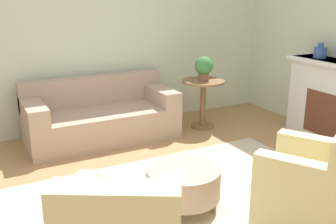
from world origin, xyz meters
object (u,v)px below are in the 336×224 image
(armchair_right, at_px, (316,188))
(potted_plant_on_side_table, at_px, (204,67))
(ottoman_table, at_px, (183,182))
(side_table, at_px, (203,95))
(vase_mantel_near, at_px, (320,52))
(couch, at_px, (100,117))

(armchair_right, height_order, potted_plant_on_side_table, potted_plant_on_side_table)
(ottoman_table, bearing_deg, side_table, 53.21)
(ottoman_table, relative_size, vase_mantel_near, 3.27)
(armchair_right, distance_m, vase_mantel_near, 2.55)
(armchair_right, distance_m, ottoman_table, 1.10)
(armchair_right, relative_size, potted_plant_on_side_table, 2.95)
(side_table, distance_m, vase_mantel_near, 1.65)
(side_table, bearing_deg, potted_plant_on_side_table, -153.43)
(ottoman_table, height_order, potted_plant_on_side_table, potted_plant_on_side_table)
(couch, distance_m, armchair_right, 2.95)
(armchair_right, height_order, ottoman_table, armchair_right)
(vase_mantel_near, bearing_deg, side_table, 143.59)
(couch, xyz_separation_m, side_table, (1.44, -0.25, 0.18))
(ottoman_table, bearing_deg, armchair_right, -42.85)
(armchair_right, bearing_deg, ottoman_table, 137.15)
(vase_mantel_near, distance_m, potted_plant_on_side_table, 1.53)
(armchair_right, height_order, side_table, armchair_right)
(ottoman_table, bearing_deg, vase_mantel_near, 19.63)
(ottoman_table, relative_size, side_table, 0.96)
(side_table, distance_m, potted_plant_on_side_table, 0.40)
(armchair_right, xyz_separation_m, side_table, (0.56, 2.57, 0.12))
(couch, height_order, side_table, couch)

